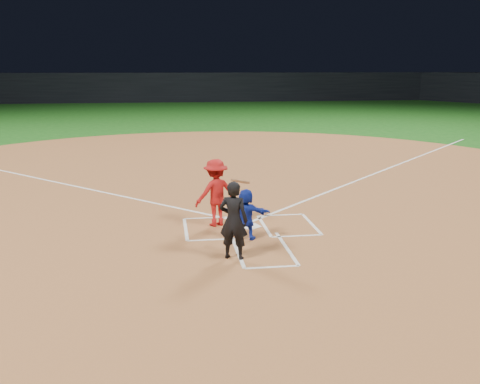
{
  "coord_description": "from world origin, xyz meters",
  "views": [
    {
      "loc": [
        -2.03,
        -12.6,
        3.91
      ],
      "look_at": [
        -0.3,
        -0.4,
        1.0
      ],
      "focal_mm": 40.0,
      "sensor_mm": 36.0,
      "label": 1
    }
  ],
  "objects": [
    {
      "name": "chalk_markings",
      "position": [
        0.0,
        5.29,
        0.01
      ],
      "size": [
        28.35,
        17.32,
        0.01
      ],
      "color": "white",
      "rests_on": "home_plate_dirt"
    },
    {
      "name": "home_plate",
      "position": [
        0.0,
        0.0,
        0.02
      ],
      "size": [
        0.6,
        0.6,
        0.02
      ],
      "primitive_type": "cylinder",
      "rotation": [
        0.0,
        0.0,
        3.14
      ],
      "color": "white",
      "rests_on": "home_plate_dirt"
    },
    {
      "name": "ground",
      "position": [
        0.0,
        0.0,
        0.0
      ],
      "size": [
        120.0,
        120.0,
        0.0
      ],
      "primitive_type": "plane",
      "color": "#144D13",
      "rests_on": "ground"
    },
    {
      "name": "home_plate_dirt",
      "position": [
        0.0,
        6.0,
        0.01
      ],
      "size": [
        28.0,
        28.0,
        0.01
      ],
      "primitive_type": "cylinder",
      "color": "brown",
      "rests_on": "ground"
    },
    {
      "name": "batter_at_plate",
      "position": [
        -0.81,
        0.24,
        0.85
      ],
      "size": [
        1.51,
        0.99,
        1.68
      ],
      "color": "#AF1413",
      "rests_on": "home_plate_dirt"
    },
    {
      "name": "umpire",
      "position": [
        -0.69,
        -2.18,
        0.83
      ],
      "size": [
        0.7,
        0.59,
        1.64
      ],
      "primitive_type": "imported",
      "rotation": [
        0.0,
        0.0,
        2.75
      ],
      "color": "black",
      "rests_on": "home_plate_dirt"
    },
    {
      "name": "stadium_wall_far",
      "position": [
        0.0,
        48.0,
        1.6
      ],
      "size": [
        80.0,
        1.2,
        3.2
      ],
      "primitive_type": "cube",
      "color": "black",
      "rests_on": "ground"
    },
    {
      "name": "catcher",
      "position": [
        -0.25,
        -0.96,
        0.61
      ],
      "size": [
        1.16,
        0.66,
        1.19
      ],
      "primitive_type": "imported",
      "rotation": [
        0.0,
        0.0,
        2.85
      ],
      "color": "#152BAB",
      "rests_on": "home_plate_dirt"
    }
  ]
}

